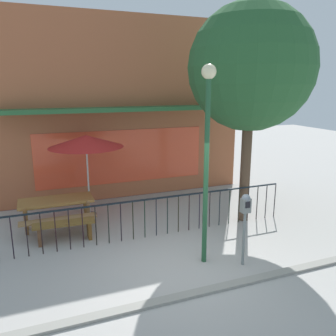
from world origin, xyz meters
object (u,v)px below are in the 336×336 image
Objects in this scene: patio_bench at (64,227)px; picnic_table_left at (56,205)px; patio_umbrella at (86,142)px; street_lamp at (207,139)px; street_tree at (251,68)px; parking_meter_near at (245,211)px.

picnic_table_left is at bearing 96.74° from patio_bench.
patio_umbrella is at bearing 61.36° from patio_bench.
street_lamp is at bearing -37.73° from patio_bench.
street_tree is at bearing -25.20° from patio_umbrella.
patio_bench is 0.36× the size of street_lamp.
picnic_table_left is 0.92m from patio_bench.
patio_umbrella is 0.41× the size of street_tree.
patio_umbrella reaches higher than patio_bench.
street_tree reaches higher than parking_meter_near.
parking_meter_near is 0.38× the size of street_lamp.
patio_umbrella is (0.90, 0.59, 1.49)m from picnic_table_left.
patio_umbrella is 0.58× the size of street_lamp.
picnic_table_left is 0.32× the size of street_tree.
patio_bench is at bearing 143.57° from parking_meter_near.
parking_meter_near is (3.28, -2.42, 0.81)m from patio_bench.
parking_meter_near is at bearing -44.25° from picnic_table_left.
patio_umbrella is at bearing 33.05° from picnic_table_left.
patio_umbrella is at bearing 154.80° from street_tree.
street_tree is at bearing -14.44° from picnic_table_left.
parking_meter_near is 3.75m from street_tree.
picnic_table_left is at bearing 135.75° from parking_meter_near.
parking_meter_near is (3.38, -3.30, 0.55)m from picnic_table_left.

